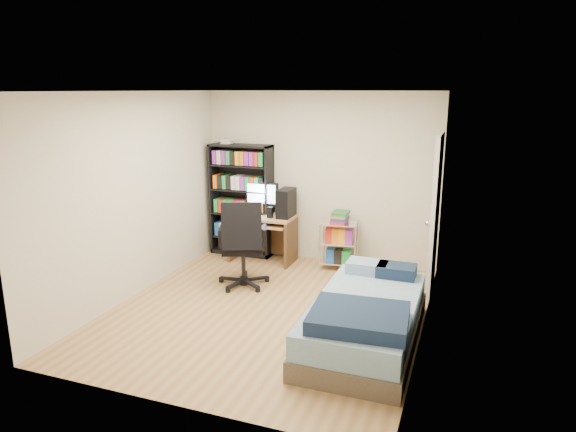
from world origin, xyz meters
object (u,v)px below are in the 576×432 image
at_px(media_shelf, 241,199).
at_px(computer_desk, 270,219).
at_px(office_chair, 243,259).
at_px(bed, 365,319).

distance_m(media_shelf, computer_desk, 0.61).
bearing_deg(computer_desk, office_chair, -86.58).
distance_m(computer_desk, office_chair, 1.12).
height_order(office_chair, bed, office_chair).
relative_size(media_shelf, computer_desk, 1.51).
xyz_separation_m(media_shelf, computer_desk, (0.53, -0.17, -0.24)).
relative_size(media_shelf, office_chair, 1.53).
bearing_deg(computer_desk, bed, -47.71).
relative_size(computer_desk, bed, 0.58).
height_order(media_shelf, bed, media_shelf).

